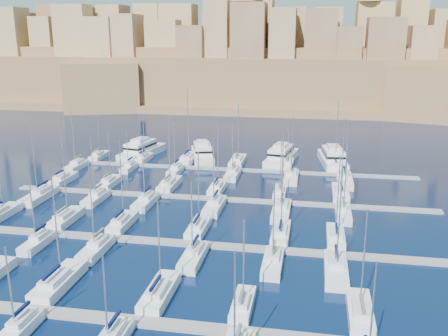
% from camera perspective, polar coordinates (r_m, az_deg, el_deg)
% --- Properties ---
extents(ground, '(600.00, 600.00, 0.00)m').
position_cam_1_polar(ground, '(89.12, -2.09, -5.69)').
color(ground, '#021132').
rests_on(ground, ground).
extents(pontoon_near, '(84.00, 2.00, 0.40)m').
position_cam_1_polar(pontoon_near, '(59.64, -9.39, -16.96)').
color(pontoon_near, slate).
rests_on(pontoon_near, ground).
extents(pontoon_mid_near, '(84.00, 2.00, 0.40)m').
position_cam_1_polar(pontoon_mid_near, '(78.24, -3.98, -8.62)').
color(pontoon_mid_near, slate).
rests_on(pontoon_mid_near, ground).
extents(pontoon_mid_far, '(84.00, 2.00, 0.40)m').
position_cam_1_polar(pontoon_mid_far, '(98.26, -0.84, -3.54)').
color(pontoon_mid_far, slate).
rests_on(pontoon_mid_far, ground).
extents(pontoon_far, '(84.00, 2.00, 0.40)m').
position_cam_1_polar(pontoon_far, '(118.98, 1.20, -0.19)').
color(pontoon_far, slate).
rests_on(pontoon_far, ground).
extents(sailboat_2, '(3.13, 10.44, 16.45)m').
position_cam_1_polar(sailboat_2, '(69.24, -18.38, -12.22)').
color(sailboat_2, silver).
rests_on(sailboat_2, ground).
extents(sailboat_3, '(2.91, 9.68, 13.02)m').
position_cam_1_polar(sailboat_3, '(63.93, -7.40, -13.96)').
color(sailboat_3, silver).
rests_on(sailboat_3, ground).
extents(sailboat_4, '(2.29, 7.64, 11.55)m').
position_cam_1_polar(sailboat_4, '(60.99, 2.14, -15.40)').
color(sailboat_4, silver).
rests_on(sailboat_4, ground).
extents(sailboat_5, '(2.76, 9.19, 13.43)m').
position_cam_1_polar(sailboat_5, '(61.52, 15.29, -15.66)').
color(sailboat_5, silver).
rests_on(sailboat_5, ground).
extents(sailboat_8, '(2.24, 7.47, 10.94)m').
position_cam_1_polar(sailboat_8, '(60.89, -22.48, -16.73)').
color(sailboat_8, silver).
rests_on(sailboat_8, ground).
extents(sailboat_12, '(2.79, 9.29, 15.87)m').
position_cam_1_polar(sailboat_12, '(97.28, -24.14, -4.77)').
color(sailboat_12, silver).
rests_on(sailboat_12, ground).
extents(sailboat_13, '(2.79, 9.32, 12.46)m').
position_cam_1_polar(sailboat_13, '(90.97, -17.58, -5.49)').
color(sailboat_13, silver).
rests_on(sailboat_13, ground).
extents(sailboat_14, '(2.67, 8.91, 15.02)m').
position_cam_1_polar(sailboat_14, '(86.57, -11.53, -6.11)').
color(sailboat_14, silver).
rests_on(sailboat_14, ground).
extents(sailboat_15, '(2.74, 9.12, 13.74)m').
position_cam_1_polar(sailboat_15, '(82.86, -2.95, -6.80)').
color(sailboat_15, silver).
rests_on(sailboat_15, ground).
extents(sailboat_16, '(2.75, 9.17, 13.99)m').
position_cam_1_polar(sailboat_16, '(81.05, 6.50, -7.40)').
color(sailboat_16, silver).
rests_on(sailboat_16, ground).
extents(sailboat_17, '(2.74, 9.12, 14.09)m').
position_cam_1_polar(sailboat_17, '(81.02, 12.63, -7.70)').
color(sailboat_17, silver).
rests_on(sailboat_17, ground).
extents(sailboat_19, '(2.32, 7.75, 12.67)m').
position_cam_1_polar(sailboat_19, '(82.40, -20.52, -7.95)').
color(sailboat_19, silver).
rests_on(sailboat_19, ground).
extents(sailboat_20, '(2.63, 8.77, 14.44)m').
position_cam_1_polar(sailboat_20, '(77.58, -14.38, -8.87)').
color(sailboat_20, silver).
rests_on(sailboat_20, ground).
extents(sailboat_21, '(2.72, 9.07, 12.40)m').
position_cam_1_polar(sailboat_21, '(72.80, -3.51, -10.06)').
color(sailboat_21, silver).
rests_on(sailboat_21, ground).
extents(sailboat_22, '(2.64, 8.81, 12.81)m').
position_cam_1_polar(sailboat_22, '(71.27, 5.60, -10.68)').
color(sailboat_22, silver).
rests_on(sailboat_22, ground).
extents(sailboat_23, '(3.03, 10.12, 15.90)m').
position_cam_1_polar(sailboat_23, '(70.63, 12.66, -11.22)').
color(sailboat_23, silver).
rests_on(sailboat_23, ground).
extents(sailboat_24, '(2.74, 9.12, 15.87)m').
position_cam_1_polar(sailboat_24, '(114.76, -17.89, -1.23)').
color(sailboat_24, silver).
rests_on(sailboat_24, ground).
extents(sailboat_25, '(2.55, 8.50, 12.19)m').
position_cam_1_polar(sailboat_25, '(109.84, -12.92, -1.61)').
color(sailboat_25, silver).
rests_on(sailboat_25, ground).
extents(sailboat_26, '(3.02, 10.05, 15.67)m').
position_cam_1_polar(sailboat_26, '(106.17, -6.25, -1.87)').
color(sailboat_26, silver).
rests_on(sailboat_26, ground).
extents(sailboat_27, '(2.72, 9.06, 15.31)m').
position_cam_1_polar(sailboat_27, '(103.31, -0.77, -2.27)').
color(sailboat_27, silver).
rests_on(sailboat_27, ground).
extents(sailboat_28, '(2.38, 7.94, 11.93)m').
position_cam_1_polar(sailboat_28, '(101.21, 6.40, -2.76)').
color(sailboat_28, silver).
rests_on(sailboat_28, ground).
extents(sailboat_29, '(3.20, 10.68, 16.05)m').
position_cam_1_polar(sailboat_29, '(102.48, 13.18, -2.82)').
color(sailboat_29, silver).
rests_on(sailboat_29, ground).
extents(sailboat_30, '(3.10, 10.32, 15.13)m').
position_cam_1_polar(sailboat_30, '(104.79, -20.34, -2.99)').
color(sailboat_30, silver).
rests_on(sailboat_30, ground).
extents(sailboat_31, '(2.57, 8.55, 13.19)m').
position_cam_1_polar(sailboat_31, '(100.30, -14.42, -3.32)').
color(sailboat_31, silver).
rests_on(sailboat_31, ground).
extents(sailboat_32, '(2.77, 9.25, 13.90)m').
position_cam_1_polar(sailboat_32, '(96.25, -8.93, -3.79)').
color(sailboat_32, silver).
rests_on(sailboat_32, ground).
extents(sailboat_33, '(2.90, 9.66, 14.06)m').
position_cam_1_polar(sailboat_33, '(92.66, -1.09, -4.36)').
color(sailboat_33, silver).
rests_on(sailboat_33, ground).
extents(sailboat_34, '(3.10, 10.33, 15.60)m').
position_cam_1_polar(sailboat_34, '(90.84, 6.56, -4.85)').
color(sailboat_34, silver).
rests_on(sailboat_34, ground).
extents(sailboat_35, '(2.71, 9.02, 13.67)m').
position_cam_1_polar(sailboat_35, '(91.51, 13.45, -5.05)').
color(sailboat_35, silver).
rests_on(sailboat_35, ground).
extents(sailboat_36, '(2.50, 8.32, 11.81)m').
position_cam_1_polar(sailboat_36, '(133.99, -14.08, 1.34)').
color(sailboat_36, silver).
rests_on(sailboat_36, ground).
extents(sailboat_37, '(2.45, 8.15, 11.19)m').
position_cam_1_polar(sailboat_37, '(129.40, -9.14, 1.12)').
color(sailboat_37, silver).
rests_on(sailboat_37, ground).
extents(sailboat_38, '(3.23, 10.76, 18.52)m').
position_cam_1_polar(sailboat_38, '(127.33, -4.13, 1.08)').
color(sailboat_38, silver).
rests_on(sailboat_38, ground).
extents(sailboat_39, '(3.20, 10.67, 15.43)m').
position_cam_1_polar(sailboat_39, '(124.79, 1.57, 0.81)').
color(sailboat_39, silver).
rests_on(sailboat_39, ground).
extents(sailboat_40, '(2.69, 8.98, 12.34)m').
position_cam_1_polar(sailboat_40, '(122.79, 7.25, 0.43)').
color(sailboat_40, silver).
rests_on(sailboat_40, ground).
extents(sailboat_41, '(2.86, 9.55, 16.42)m').
position_cam_1_polar(sailboat_41, '(123.04, 12.57, 0.24)').
color(sailboat_41, silver).
rests_on(sailboat_41, ground).
extents(sailboat_42, '(2.67, 8.91, 14.53)m').
position_cam_1_polar(sailboat_42, '(125.43, -16.51, 0.24)').
color(sailboat_42, silver).
rests_on(sailboat_42, ground).
extents(sailboat_43, '(2.13, 7.09, 10.73)m').
position_cam_1_polar(sailboat_43, '(121.02, -10.81, 0.05)').
color(sailboat_43, silver).
rests_on(sailboat_43, ground).
extents(sailboat_44, '(2.39, 7.98, 12.43)m').
position_cam_1_polar(sailboat_44, '(117.00, -5.56, -0.26)').
color(sailboat_44, silver).
rests_on(sailboat_44, ground).
extents(sailboat_45, '(2.78, 9.28, 12.57)m').
position_cam_1_polar(sailboat_45, '(113.50, 1.01, -0.67)').
color(sailboat_45, silver).
rests_on(sailboat_45, ground).
extents(sailboat_46, '(2.94, 9.80, 14.59)m').
position_cam_1_polar(sailboat_46, '(111.97, 7.70, -1.02)').
color(sailboat_46, silver).
rests_on(sailboat_46, ground).
extents(sailboat_47, '(3.26, 10.88, 14.75)m').
position_cam_1_polar(sailboat_47, '(111.61, 13.60, -1.36)').
color(sailboat_47, silver).
rests_on(sailboat_47, ground).
extents(motor_yacht_a, '(8.61, 18.01, 5.25)m').
position_cam_1_polar(motor_yacht_a, '(134.35, -9.39, 2.07)').
color(motor_yacht_a, silver).
rests_on(motor_yacht_a, ground).
extents(motor_yacht_b, '(9.42, 16.93, 5.25)m').
position_cam_1_polar(motor_yacht_b, '(129.28, -2.49, 1.75)').
color(motor_yacht_b, silver).
rests_on(motor_yacht_b, ground).
extents(motor_yacht_c, '(8.15, 17.91, 5.25)m').
position_cam_1_polar(motor_yacht_c, '(126.92, 6.57, 1.41)').
color(motor_yacht_c, silver).
rests_on(motor_yacht_c, ground).
extents(motor_yacht_d, '(7.44, 18.06, 5.25)m').
position_cam_1_polar(motor_yacht_d, '(126.92, 12.32, 1.15)').
color(motor_yacht_d, silver).
rests_on(motor_yacht_d, ground).
extents(fortified_city, '(460.00, 108.95, 59.52)m').
position_cam_1_polar(fortified_city, '(237.86, 5.99, 11.01)').
color(fortified_city, brown).
rests_on(fortified_city, ground).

